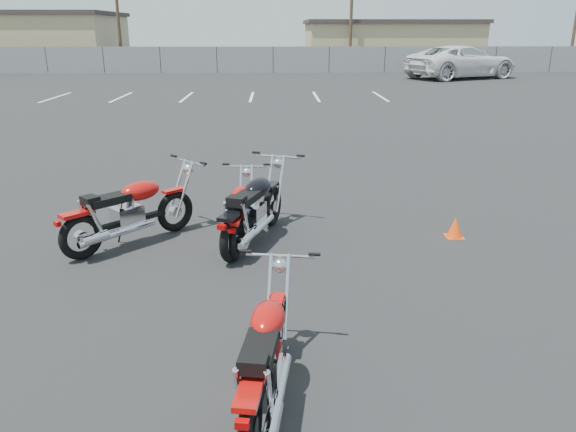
{
  "coord_description": "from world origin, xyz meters",
  "views": [
    {
      "loc": [
        0.02,
        -6.41,
        3.0
      ],
      "look_at": [
        0.2,
        0.6,
        0.65
      ],
      "focal_mm": 35.0,
      "sensor_mm": 36.0,
      "label": 1
    }
  ],
  "objects_px": {
    "white_van": "(463,52)",
    "motorcycle_third_red": "(241,214)",
    "motorcycle_second_black": "(254,209)",
    "motorcycle_rear_red": "(266,355)",
    "motorcycle_front_red": "(130,211)"
  },
  "relations": [
    {
      "from": "motorcycle_second_black",
      "to": "motorcycle_rear_red",
      "type": "bearing_deg",
      "value": -86.64
    },
    {
      "from": "motorcycle_front_red",
      "to": "motorcycle_second_black",
      "type": "bearing_deg",
      "value": 1.7
    },
    {
      "from": "motorcycle_rear_red",
      "to": "motorcycle_second_black",
      "type": "bearing_deg",
      "value": 93.36
    },
    {
      "from": "motorcycle_front_red",
      "to": "motorcycle_rear_red",
      "type": "height_order",
      "value": "motorcycle_front_red"
    },
    {
      "from": "motorcycle_second_black",
      "to": "motorcycle_rear_red",
      "type": "height_order",
      "value": "motorcycle_second_black"
    },
    {
      "from": "motorcycle_third_red",
      "to": "white_van",
      "type": "relative_size",
      "value": 0.24
    },
    {
      "from": "motorcycle_front_red",
      "to": "motorcycle_rear_red",
      "type": "relative_size",
      "value": 0.95
    },
    {
      "from": "white_van",
      "to": "motorcycle_third_red",
      "type": "bearing_deg",
      "value": 131.79
    },
    {
      "from": "motorcycle_third_red",
      "to": "white_van",
      "type": "height_order",
      "value": "white_van"
    },
    {
      "from": "motorcycle_rear_red",
      "to": "motorcycle_third_red",
      "type": "bearing_deg",
      "value": 96.23
    },
    {
      "from": "motorcycle_front_red",
      "to": "white_van",
      "type": "xyz_separation_m",
      "value": [
        13.92,
        28.51,
        1.08
      ]
    },
    {
      "from": "motorcycle_front_red",
      "to": "motorcycle_third_red",
      "type": "distance_m",
      "value": 1.59
    },
    {
      "from": "motorcycle_third_red",
      "to": "motorcycle_rear_red",
      "type": "xyz_separation_m",
      "value": [
        0.41,
        -3.75,
        0.01
      ]
    },
    {
      "from": "motorcycle_front_red",
      "to": "white_van",
      "type": "bearing_deg",
      "value": 63.97
    },
    {
      "from": "motorcycle_third_red",
      "to": "white_van",
      "type": "distance_m",
      "value": 31.03
    }
  ]
}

